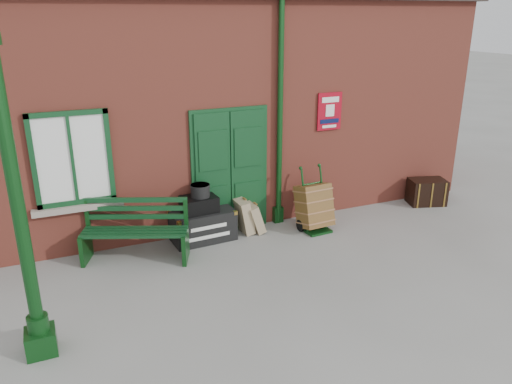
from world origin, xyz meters
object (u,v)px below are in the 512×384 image
houdini_trunk (203,225)px  dark_trunk (427,192)px  bench (135,229)px  porter_trolley (314,207)px

houdini_trunk → dark_trunk: size_ratio=1.48×
bench → dark_trunk: 6.05m
bench → porter_trolley: bearing=20.0°
houdini_trunk → porter_trolley: size_ratio=0.93×
bench → houdini_trunk: bench is taller
dark_trunk → bench: bearing=-162.1°
houdini_trunk → dark_trunk: bearing=-5.4°
houdini_trunk → porter_trolley: 2.06m
porter_trolley → dark_trunk: bearing=0.8°
houdini_trunk → bench: bearing=-171.2°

